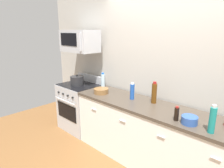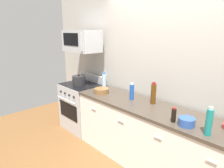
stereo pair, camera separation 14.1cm
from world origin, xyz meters
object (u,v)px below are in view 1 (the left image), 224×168
object	(u,v)px
range_oven	(81,106)
bottle_soy_sauce_dark	(177,114)
bottle_wine_amber	(154,93)
bowl_wooden_salad	(101,91)
bottle_water_clear	(103,81)
bottle_soda_blue	(132,91)
stockpot	(77,81)
bottle_sparkling_teal	(212,120)
microwave	(80,41)
bowl_blue_mixing	(189,120)

from	to	relation	value
range_oven	bottle_soy_sauce_dark	world-z (taller)	bottle_soy_sauce_dark
bottle_wine_amber	bowl_wooden_salad	distance (m)	0.92
bottle_wine_amber	bowl_wooden_salad	size ratio (longest dim) A/B	1.30
bottle_water_clear	bowl_wooden_salad	distance (m)	0.33
range_oven	bottle_soy_sauce_dark	xyz separation A→B (m)	(2.09, -0.19, 0.53)
bottle_soy_sauce_dark	bowl_wooden_salad	world-z (taller)	bottle_soy_sauce_dark
bottle_soda_blue	bottle_wine_amber	xyz separation A→B (m)	(0.33, 0.09, 0.03)
bottle_water_clear	stockpot	xyz separation A→B (m)	(-0.49, -0.21, -0.05)
range_oven	stockpot	distance (m)	0.54
bottle_wine_amber	bowl_wooden_salad	xyz separation A→B (m)	(-0.88, -0.21, -0.11)
bottle_sparkling_teal	bottle_water_clear	size ratio (longest dim) A/B	1.07
bottle_sparkling_teal	bottle_water_clear	world-z (taller)	bottle_sparkling_teal
microwave	bottle_soda_blue	distance (m)	1.44
bottle_sparkling_teal	bottle_soda_blue	world-z (taller)	bottle_sparkling_teal
bowl_wooden_salad	stockpot	size ratio (longest dim) A/B	0.96
bottle_soy_sauce_dark	stockpot	bearing A→B (deg)	176.32
bottle_sparkling_teal	stockpot	size ratio (longest dim) A/B	1.20
bottle_soda_blue	bowl_wooden_salad	xyz separation A→B (m)	(-0.55, -0.13, -0.08)
microwave	bowl_wooden_salad	bearing A→B (deg)	-10.40
bottle_sparkling_teal	stockpot	distance (m)	2.49
bottle_sparkling_teal	bottle_wine_amber	distance (m)	0.95
bottle_wine_amber	bottle_soda_blue	bearing A→B (deg)	-165.26
range_oven	bottle_sparkling_teal	bearing A→B (deg)	-4.79
microwave	bottle_water_clear	xyz separation A→B (m)	(0.49, 0.11, -0.70)
range_oven	bottle_wine_amber	bearing A→B (deg)	4.67
bowl_blue_mixing	bottle_soda_blue	bearing A→B (deg)	168.04
bottle_soy_sauce_dark	bowl_blue_mixing	distance (m)	0.15
microwave	bottle_soy_sauce_dark	distance (m)	2.23
microwave	stockpot	xyz separation A→B (m)	(-0.00, -0.10, -0.74)
bottle_wine_amber	bowl_blue_mixing	xyz separation A→B (m)	(0.65, -0.29, -0.10)
microwave	bowl_blue_mixing	size ratio (longest dim) A/B	4.13
bottle_sparkling_teal	bottle_soy_sauce_dark	world-z (taller)	bottle_sparkling_teal
microwave	bottle_soda_blue	bearing A→B (deg)	-0.09
bottle_soy_sauce_dark	bowl_blue_mixing	size ratio (longest dim) A/B	0.97
bottle_sparkling_teal	bowl_wooden_salad	bearing A→B (deg)	176.02
bottle_water_clear	bottle_soy_sauce_dark	distance (m)	1.63
bottle_soda_blue	bowl_blue_mixing	distance (m)	1.00
bowl_wooden_salad	bottle_sparkling_teal	bearing A→B (deg)	-3.98
bottle_sparkling_teal	bottle_soy_sauce_dark	distance (m)	0.40
range_oven	microwave	bearing A→B (deg)	89.71
bottle_soy_sauce_dark	bottle_soda_blue	size ratio (longest dim) A/B	0.67
range_oven	stockpot	world-z (taller)	stockpot
stockpot	bottle_water_clear	bearing A→B (deg)	23.15
bowl_wooden_salad	range_oven	bearing A→B (deg)	173.16
bottle_sparkling_teal	bowl_blue_mixing	bearing A→B (deg)	169.88
bottle_soy_sauce_dark	bowl_wooden_salad	distance (m)	1.39
range_oven	bottle_wine_amber	size ratio (longest dim) A/B	3.37
bottle_sparkling_teal	bottle_soda_blue	size ratio (longest dim) A/B	1.17
bottle_water_clear	bottle_soda_blue	xyz separation A→B (m)	(0.76, -0.12, -0.01)
bottle_wine_amber	stockpot	xyz separation A→B (m)	(-1.59, -0.18, -0.06)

